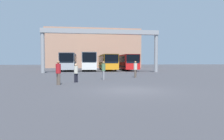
{
  "coord_description": "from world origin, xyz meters",
  "views": [
    {
      "loc": [
        -2.79,
        -11.7,
        1.74
      ],
      "look_at": [
        1.94,
        21.59,
        0.3
      ],
      "focal_mm": 32.0,
      "sensor_mm": 36.0,
      "label": 1
    }
  ],
  "objects_px": {
    "bus_slot_3": "(126,61)",
    "pedestrian_near_left": "(104,70)",
    "bus_slot_0": "(69,61)",
    "bus_slot_2": "(107,61)",
    "pedestrian_near_right": "(135,69)",
    "bus_slot_1": "(88,61)",
    "pedestrian_mid_left": "(76,72)",
    "pedestrian_near_center": "(58,72)"
  },
  "relations": [
    {
      "from": "pedestrian_near_left",
      "to": "bus_slot_3",
      "type": "bearing_deg",
      "value": 159.02
    },
    {
      "from": "bus_slot_1",
      "to": "pedestrian_mid_left",
      "type": "distance_m",
      "value": 22.55
    },
    {
      "from": "pedestrian_mid_left",
      "to": "bus_slot_2",
      "type": "bearing_deg",
      "value": -128.6
    },
    {
      "from": "pedestrian_near_center",
      "to": "pedestrian_mid_left",
      "type": "bearing_deg",
      "value": 109.0
    },
    {
      "from": "bus_slot_0",
      "to": "bus_slot_2",
      "type": "xyz_separation_m",
      "value": [
        7.45,
        1.08,
        -0.1
      ]
    },
    {
      "from": "bus_slot_2",
      "to": "pedestrian_near_center",
      "type": "xyz_separation_m",
      "value": [
        -6.52,
        -24.33,
        -0.79
      ]
    },
    {
      "from": "pedestrian_near_left",
      "to": "pedestrian_mid_left",
      "type": "bearing_deg",
      "value": -51.07
    },
    {
      "from": "bus_slot_0",
      "to": "pedestrian_near_center",
      "type": "bearing_deg",
      "value": -87.71
    },
    {
      "from": "bus_slot_2",
      "to": "pedestrian_near_left",
      "type": "relative_size",
      "value": 7.1
    },
    {
      "from": "pedestrian_near_center",
      "to": "pedestrian_near_left",
      "type": "distance_m",
      "value": 5.42
    },
    {
      "from": "pedestrian_mid_left",
      "to": "pedestrian_near_center",
      "type": "relative_size",
      "value": 0.87
    },
    {
      "from": "bus_slot_0",
      "to": "pedestrian_mid_left",
      "type": "height_order",
      "value": "bus_slot_0"
    },
    {
      "from": "bus_slot_3",
      "to": "pedestrian_near_right",
      "type": "relative_size",
      "value": 6.77
    },
    {
      "from": "bus_slot_3",
      "to": "pedestrian_near_center",
      "type": "bearing_deg",
      "value": -113.01
    },
    {
      "from": "bus_slot_3",
      "to": "pedestrian_mid_left",
      "type": "height_order",
      "value": "bus_slot_3"
    },
    {
      "from": "bus_slot_0",
      "to": "pedestrian_near_center",
      "type": "height_order",
      "value": "bus_slot_0"
    },
    {
      "from": "bus_slot_0",
      "to": "pedestrian_mid_left",
      "type": "xyz_separation_m",
      "value": [
        2.16,
        -21.63,
        -1.02
      ]
    },
    {
      "from": "pedestrian_near_right",
      "to": "pedestrian_near_left",
      "type": "bearing_deg",
      "value": -29.1
    },
    {
      "from": "bus_slot_0",
      "to": "bus_slot_1",
      "type": "bearing_deg",
      "value": 12.67
    },
    {
      "from": "bus_slot_1",
      "to": "pedestrian_near_center",
      "type": "relative_size",
      "value": 6.64
    },
    {
      "from": "bus_slot_2",
      "to": "pedestrian_mid_left",
      "type": "relative_size",
      "value": 7.95
    },
    {
      "from": "bus_slot_1",
      "to": "pedestrian_near_right",
      "type": "bearing_deg",
      "value": -75.75
    },
    {
      "from": "pedestrian_near_center",
      "to": "pedestrian_near_left",
      "type": "height_order",
      "value": "pedestrian_near_center"
    },
    {
      "from": "bus_slot_1",
      "to": "pedestrian_near_right",
      "type": "relative_size",
      "value": 6.71
    },
    {
      "from": "pedestrian_near_right",
      "to": "pedestrian_mid_left",
      "type": "bearing_deg",
      "value": -22.79
    },
    {
      "from": "pedestrian_near_center",
      "to": "pedestrian_near_left",
      "type": "relative_size",
      "value": 1.03
    },
    {
      "from": "bus_slot_2",
      "to": "bus_slot_1",
      "type": "bearing_deg",
      "value": -176.26
    },
    {
      "from": "bus_slot_1",
      "to": "pedestrian_mid_left",
      "type": "xyz_separation_m",
      "value": [
        -1.57,
        -22.46,
        -1.09
      ]
    },
    {
      "from": "pedestrian_mid_left",
      "to": "pedestrian_near_left",
      "type": "xyz_separation_m",
      "value": [
        2.53,
        2.29,
        0.1
      ]
    },
    {
      "from": "bus_slot_1",
      "to": "bus_slot_2",
      "type": "distance_m",
      "value": 3.74
    },
    {
      "from": "bus_slot_2",
      "to": "pedestrian_near_center",
      "type": "relative_size",
      "value": 6.91
    },
    {
      "from": "pedestrian_near_center",
      "to": "pedestrian_near_left",
      "type": "xyz_separation_m",
      "value": [
        3.76,
        3.91,
        -0.03
      ]
    },
    {
      "from": "bus_slot_3",
      "to": "pedestrian_near_left",
      "type": "height_order",
      "value": "bus_slot_3"
    },
    {
      "from": "pedestrian_mid_left",
      "to": "pedestrian_near_left",
      "type": "bearing_deg",
      "value": -163.35
    },
    {
      "from": "bus_slot_2",
      "to": "bus_slot_3",
      "type": "xyz_separation_m",
      "value": [
        3.73,
        -0.19,
        -0.01
      ]
    },
    {
      "from": "bus_slot_3",
      "to": "pedestrian_near_left",
      "type": "bearing_deg",
      "value": -107.79
    },
    {
      "from": "bus_slot_3",
      "to": "bus_slot_1",
      "type": "bearing_deg",
      "value": -179.62
    },
    {
      "from": "bus_slot_0",
      "to": "pedestrian_near_right",
      "type": "distance_m",
      "value": 19.3
    },
    {
      "from": "pedestrian_near_right",
      "to": "bus_slot_2",
      "type": "bearing_deg",
      "value": -144.42
    },
    {
      "from": "pedestrian_near_center",
      "to": "pedestrian_near_right",
      "type": "height_order",
      "value": "pedestrian_near_center"
    },
    {
      "from": "pedestrian_mid_left",
      "to": "pedestrian_near_right",
      "type": "relative_size",
      "value": 0.88
    },
    {
      "from": "bus_slot_0",
      "to": "pedestrian_mid_left",
      "type": "distance_m",
      "value": 21.76
    }
  ]
}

